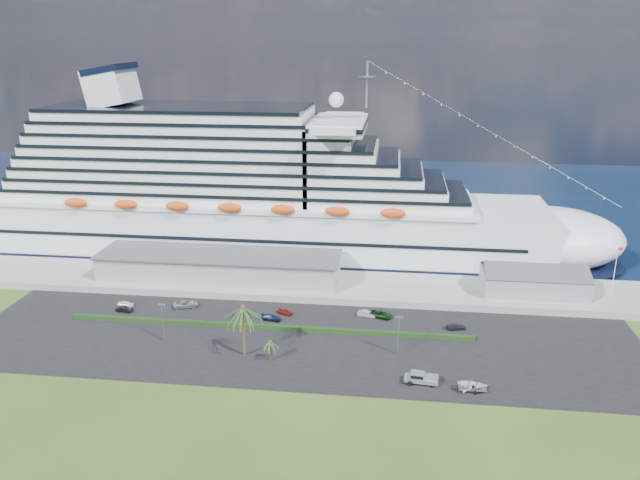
# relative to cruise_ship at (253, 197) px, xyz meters

# --- Properties ---
(ground) EXTENTS (420.00, 420.00, 0.00)m
(ground) POSITION_rel_cruise_ship_xyz_m (21.53, -64.00, -16.69)
(ground) COLOR #31501A
(ground) RESTS_ON ground
(asphalt_lot) EXTENTS (140.00, 38.00, 0.12)m
(asphalt_lot) POSITION_rel_cruise_ship_xyz_m (21.53, -53.00, -16.63)
(asphalt_lot) COLOR black
(asphalt_lot) RESTS_ON ground
(wharf) EXTENTS (240.00, 20.00, 1.80)m
(wharf) POSITION_rel_cruise_ship_xyz_m (21.53, -24.00, -15.79)
(wharf) COLOR gray
(wharf) RESTS_ON ground
(water) EXTENTS (420.00, 160.00, 0.02)m
(water) POSITION_rel_cruise_ship_xyz_m (21.53, 66.00, -16.68)
(water) COLOR black
(water) RESTS_ON ground
(cruise_ship) EXTENTS (191.00, 38.00, 54.00)m
(cruise_ship) POSITION_rel_cruise_ship_xyz_m (0.00, 0.00, 0.00)
(cruise_ship) COLOR silver
(cruise_ship) RESTS_ON ground
(terminal_building) EXTENTS (61.00, 15.00, 6.30)m
(terminal_building) POSITION_rel_cruise_ship_xyz_m (-3.47, -24.00, -11.68)
(terminal_building) COLOR gray
(terminal_building) RESTS_ON wharf
(port_shed) EXTENTS (24.00, 12.31, 7.37)m
(port_shed) POSITION_rel_cruise_ship_xyz_m (73.53, -24.00, -12.30)
(port_shed) COLOR gray
(port_shed) RESTS_ON wharf
(flagpole) EXTENTS (1.08, 0.16, 12.00)m
(flagpole) POSITION_rel_cruise_ship_xyz_m (91.57, -24.00, -8.43)
(flagpole) COLOR silver
(flagpole) RESTS_ON wharf
(hedge) EXTENTS (88.00, 1.10, 0.90)m
(hedge) POSITION_rel_cruise_ship_xyz_m (13.53, -48.00, -16.12)
(hedge) COLOR black
(hedge) RESTS_ON asphalt_lot
(lamp_post_left) EXTENTS (1.60, 0.35, 8.27)m
(lamp_post_left) POSITION_rel_cruise_ship_xyz_m (-6.47, -56.00, -11.35)
(lamp_post_left) COLOR gray
(lamp_post_left) RESTS_ON asphalt_lot
(lamp_post_right) EXTENTS (1.60, 0.35, 8.27)m
(lamp_post_right) POSITION_rel_cruise_ship_xyz_m (41.53, -56.00, -11.35)
(lamp_post_right) COLOR gray
(lamp_post_right) RESTS_ON asphalt_lot
(palm_tall) EXTENTS (8.82, 8.82, 11.13)m
(palm_tall) POSITION_rel_cruise_ship_xyz_m (11.53, -60.00, -7.49)
(palm_tall) COLOR #47301E
(palm_tall) RESTS_ON ground
(palm_short) EXTENTS (3.53, 3.53, 4.56)m
(palm_short) POSITION_rel_cruise_ship_xyz_m (17.03, -61.50, -13.03)
(palm_short) COLOR #47301E
(palm_short) RESTS_ON ground
(parked_car_0) EXTENTS (3.91, 1.95, 1.28)m
(parked_car_0) POSITION_rel_cruise_ship_xyz_m (-21.50, -40.62, -15.93)
(parked_car_0) COLOR white
(parked_car_0) RESTS_ON asphalt_lot
(parked_car_1) EXTENTS (3.95, 1.65, 1.27)m
(parked_car_1) POSITION_rel_cruise_ship_xyz_m (-20.54, -43.55, -15.94)
(parked_car_1) COLOR black
(parked_car_1) RESTS_ON asphalt_lot
(parked_car_2) EXTENTS (6.13, 4.30, 1.55)m
(parked_car_2) POSITION_rel_cruise_ship_xyz_m (-7.49, -39.32, -15.80)
(parked_car_2) COLOR #93969B
(parked_car_2) RESTS_ON asphalt_lot
(parked_car_3) EXTENTS (4.81, 2.57, 1.33)m
(parked_car_3) POSITION_rel_cruise_ship_xyz_m (13.63, -43.77, -15.91)
(parked_car_3) COLOR #121D3F
(parked_car_3) RESTS_ON asphalt_lot
(parked_car_4) EXTENTS (3.95, 2.84, 1.25)m
(parked_car_4) POSITION_rel_cruise_ship_xyz_m (16.10, -40.36, -15.95)
(parked_car_4) COLOR maroon
(parked_car_4) RESTS_ON asphalt_lot
(parked_car_5) EXTENTS (4.44, 2.33, 1.39)m
(parked_car_5) POSITION_rel_cruise_ship_xyz_m (34.57, -39.28, -15.88)
(parked_car_5) COLOR #A7A9AF
(parked_car_5) RESTS_ON asphalt_lot
(parked_car_6) EXTENTS (5.88, 3.87, 1.50)m
(parked_car_6) POSITION_rel_cruise_ship_xyz_m (37.56, -39.40, -15.82)
(parked_car_6) COLOR black
(parked_car_6) RESTS_ON asphalt_lot
(parked_car_7) EXTENTS (4.53, 2.64, 1.23)m
(parked_car_7) POSITION_rel_cruise_ship_xyz_m (53.95, -43.29, -15.96)
(parked_car_7) COLOR #232529
(parked_car_7) RESTS_ON asphalt_lot
(pickup_truck) EXTENTS (6.30, 2.91, 2.15)m
(pickup_truck) POSITION_rel_cruise_ship_xyz_m (45.74, -66.38, -15.40)
(pickup_truck) COLOR black
(pickup_truck) RESTS_ON asphalt_lot
(boat_trailer) EXTENTS (6.18, 3.98, 1.78)m
(boat_trailer) POSITION_rel_cruise_ship_xyz_m (54.75, -67.99, -15.40)
(boat_trailer) COLOR gray
(boat_trailer) RESTS_ON asphalt_lot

